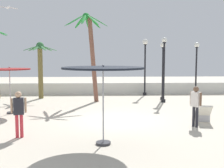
% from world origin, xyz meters
% --- Properties ---
extents(ground_plane, '(56.00, 56.00, 0.00)m').
position_xyz_m(ground_plane, '(0.00, 0.00, 0.00)').
color(ground_plane, beige).
extents(boundary_wall, '(25.20, 0.30, 0.91)m').
position_xyz_m(boundary_wall, '(0.00, 9.04, 0.45)').
color(boundary_wall, silver).
rests_on(boundary_wall, ground_plane).
extents(patio_umbrella_0, '(2.73, 2.73, 2.70)m').
position_xyz_m(patio_umbrella_0, '(-0.56, -3.36, 2.46)').
color(patio_umbrella_0, '#333338').
rests_on(patio_umbrella_0, ground_plane).
extents(patio_umbrella_2, '(2.10, 2.10, 2.46)m').
position_xyz_m(patio_umbrella_2, '(-5.34, 1.92, 2.18)').
color(patio_umbrella_2, '#333338').
rests_on(patio_umbrella_2, ground_plane).
extents(palm_tree_1, '(2.83, 2.82, 5.75)m').
position_xyz_m(palm_tree_1, '(-1.29, 5.56, 3.66)').
color(palm_tree_1, brown).
rests_on(palm_tree_1, ground_plane).
extents(palm_tree_2, '(2.28, 2.37, 3.97)m').
position_xyz_m(palm_tree_2, '(-4.88, 7.16, 2.53)').
color(palm_tree_2, brown).
rests_on(palm_tree_2, ground_plane).
extents(lamp_post_0, '(0.38, 0.38, 4.02)m').
position_xyz_m(lamp_post_0, '(6.50, 7.91, 2.53)').
color(lamp_post_0, black).
rests_on(lamp_post_0, ground_plane).
extents(lamp_post_1, '(0.42, 0.42, 4.27)m').
position_xyz_m(lamp_post_1, '(2.73, 8.42, 2.86)').
color(lamp_post_1, black).
rests_on(lamp_post_1, ground_plane).
extents(lamp_post_2, '(0.40, 0.40, 3.96)m').
position_xyz_m(lamp_post_2, '(3.58, 6.14, 2.57)').
color(lamp_post_2, black).
rests_on(lamp_post_2, ground_plane).
extents(lamp_post_3, '(0.33, 0.33, 4.18)m').
position_xyz_m(lamp_post_3, '(3.42, 5.13, 2.38)').
color(lamp_post_3, black).
rests_on(lamp_post_3, ground_plane).
extents(lounge_chair_0, '(0.89, 1.95, 0.84)m').
position_xyz_m(lounge_chair_0, '(4.11, 0.06, 0.39)').
color(lounge_chair_0, '#B7B7BC').
rests_on(lounge_chair_0, ground_plane).
extents(guest_0, '(0.41, 0.47, 1.72)m').
position_xyz_m(guest_0, '(3.33, -1.20, 1.05)').
color(guest_0, '#26262D').
rests_on(guest_0, ground_plane).
extents(guest_1, '(0.55, 0.31, 1.70)m').
position_xyz_m(guest_1, '(-3.63, -2.46, 1.03)').
color(guest_1, '#D8333F').
rests_on(guest_1, ground_plane).
extents(seagull_0, '(0.93, 0.70, 0.14)m').
position_xyz_m(seagull_0, '(-5.40, 2.22, 5.47)').
color(seagull_0, white).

